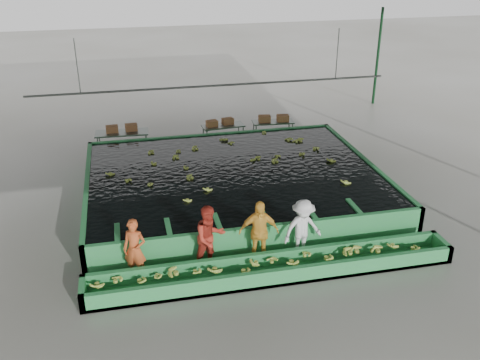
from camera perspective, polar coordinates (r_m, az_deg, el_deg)
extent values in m
plane|color=slate|center=(17.53, 0.36, -3.64)|extent=(80.00, 80.00, 0.00)
cube|color=slate|center=(15.78, 0.41, 12.55)|extent=(20.00, 22.00, 0.04)
cube|color=black|center=(18.47, -0.69, 0.84)|extent=(9.70, 7.70, 0.00)
cylinder|color=#59605B|center=(21.01, -2.77, 10.01)|extent=(0.08, 0.08, 14.00)
cylinder|color=#59605B|center=(20.53, -16.98, 11.51)|extent=(0.04, 0.04, 2.00)
cylinder|color=#59605B|center=(22.18, 10.34, 13.10)|extent=(0.04, 0.04, 2.00)
imported|color=#C25125|center=(14.32, -11.17, -7.27)|extent=(0.74, 0.62, 1.71)
imported|color=#AE2D1F|center=(14.41, -3.25, -6.18)|extent=(1.09, 0.97, 1.87)
imported|color=gold|center=(14.65, 2.01, -5.58)|extent=(1.15, 0.60, 1.88)
imported|color=silver|center=(15.02, 6.69, -5.20)|extent=(1.23, 0.84, 1.76)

